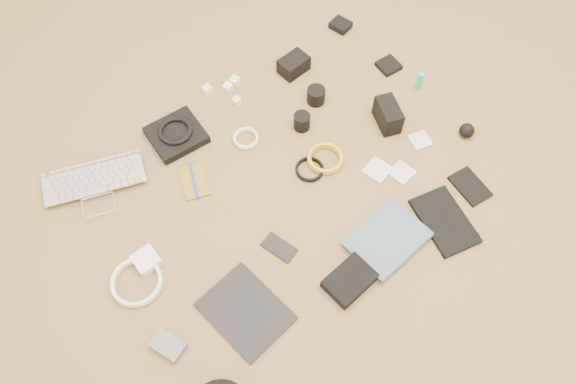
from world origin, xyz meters
TOP-DOWN VIEW (x-y plane):
  - laptop at (-0.49, 0.39)m, footprint 0.40×0.34m
  - headphone_pouch at (-0.15, 0.42)m, footprint 0.20×0.19m
  - headphones at (-0.15, 0.42)m, footprint 0.16×0.16m
  - charger_a at (0.12, 0.48)m, footprint 0.04×0.04m
  - charger_b at (0.05, 0.52)m, footprint 0.03×0.03m
  - charger_c at (0.16, 0.49)m, footprint 0.04×0.04m
  - charger_d at (0.11, 0.41)m, footprint 0.03×0.03m
  - dslr_camera at (0.37, 0.41)m, footprint 0.12×0.08m
  - lens_pouch at (0.67, 0.47)m, footprint 0.08×0.09m
  - notebook_olive at (-0.21, 0.22)m, footprint 0.13×0.15m
  - pen_blue at (-0.21, 0.22)m, footprint 0.07×0.14m
  - cable_white_a at (0.03, 0.25)m, footprint 0.12×0.12m
  - lens_a at (0.23, 0.18)m, footprint 0.06×0.06m
  - lens_b at (0.34, 0.24)m, footprint 0.07×0.07m
  - card_reader at (0.67, 0.19)m, footprint 0.09×0.09m
  - power_brick at (-0.49, 0.07)m, footprint 0.07×0.07m
  - cable_white_b at (-0.55, 0.03)m, footprint 0.20×0.20m
  - cable_black at (0.13, 0.01)m, footprint 0.10×0.10m
  - cable_yellow at (0.20, 0.01)m, footprint 0.13×0.13m
  - flash at (0.48, -0.00)m, footprint 0.11×0.14m
  - lens_cleaner at (0.69, 0.04)m, footprint 0.03×0.03m
  - battery_charger at (-0.58, -0.20)m, footprint 0.09×0.11m
  - tablet at (-0.34, -0.25)m, footprint 0.22×0.27m
  - phone at (-0.14, -0.15)m, footprint 0.08×0.12m
  - filter_case_left at (0.31, -0.13)m, footprint 0.10×0.10m
  - filter_case_mid at (0.37, -0.19)m, footprint 0.08×0.08m
  - filter_case_right at (0.52, -0.14)m, footprint 0.09×0.09m
  - air_blower at (0.66, -0.22)m, footprint 0.07×0.07m
  - drive_case at (-0.04, -0.38)m, footprint 0.16×0.12m
  - paperback at (0.16, -0.44)m, footprint 0.26×0.20m
  - notebook_black_a at (0.34, -0.42)m, footprint 0.19×0.26m
  - notebook_black_b at (0.51, -0.38)m, footprint 0.11×0.15m

SIDE VIEW (x-z plane):
  - notebook_olive at x=-0.21m, z-range 0.00..0.01m
  - phone at x=-0.14m, z-range 0.00..0.01m
  - cable_black at x=0.13m, z-range 0.00..0.01m
  - filter_case_right at x=0.52m, z-range 0.00..0.01m
  - filter_case_mid at x=0.37m, z-range 0.00..0.01m
  - cable_white_a at x=0.03m, z-range 0.00..0.01m
  - notebook_black_b at x=0.51m, z-range 0.00..0.01m
  - filter_case_left at x=0.31m, z-range 0.00..0.01m
  - tablet at x=-0.34m, z-range 0.00..0.01m
  - cable_white_b at x=-0.55m, z-range 0.00..0.01m
  - cable_yellow at x=0.20m, z-range 0.00..0.01m
  - notebook_black_a at x=0.34m, z-range 0.00..0.02m
  - card_reader at x=0.67m, z-range 0.00..0.02m
  - pen_blue at x=-0.21m, z-range 0.01..0.02m
  - paperback at x=0.16m, z-range 0.00..0.02m
  - charger_d at x=0.11m, z-range 0.00..0.03m
  - battery_charger at x=-0.58m, z-range 0.00..0.03m
  - lens_pouch at x=0.67m, z-range 0.00..0.03m
  - laptop at x=-0.49m, z-range 0.00..0.03m
  - charger_b at x=0.05m, z-range 0.00..0.03m
  - charger_a at x=0.12m, z-range 0.00..0.03m
  - charger_c at x=0.16m, z-range 0.00..0.03m
  - power_brick at x=-0.49m, z-range 0.00..0.03m
  - headphone_pouch at x=-0.15m, z-range 0.00..0.03m
  - drive_case at x=-0.04m, z-range 0.00..0.04m
  - air_blower at x=0.66m, z-range 0.00..0.05m
  - lens_b at x=0.34m, z-range 0.00..0.06m
  - dslr_camera at x=0.37m, z-range 0.00..0.06m
  - lens_a at x=0.23m, z-range 0.00..0.06m
  - headphones at x=-0.15m, z-range 0.03..0.05m
  - lens_cleaner at x=0.69m, z-range 0.00..0.08m
  - flash at x=0.48m, z-range 0.00..0.09m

